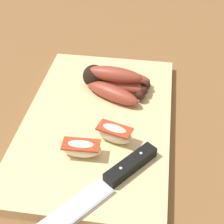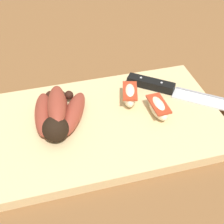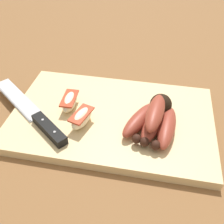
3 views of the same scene
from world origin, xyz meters
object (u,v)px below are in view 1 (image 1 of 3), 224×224
banana_bunch (113,82)px  apple_wedge_near (114,133)px  apple_wedge_middle (81,148)px  chefs_knife (109,183)px

banana_bunch → apple_wedge_near: (-0.15, -0.02, -0.00)m
apple_wedge_middle → apple_wedge_near: bearing=-49.8°
chefs_knife → apple_wedge_middle: 0.08m
banana_bunch → apple_wedge_middle: 0.19m
chefs_knife → apple_wedge_middle: (0.05, 0.05, 0.01)m
banana_bunch → apple_wedge_middle: banana_bunch is taller
banana_bunch → apple_wedge_near: banana_bunch is taller
banana_bunch → chefs_knife: bearing=-173.4°
banana_bunch → chefs_knife: banana_bunch is taller
apple_wedge_near → apple_wedge_middle: size_ratio=1.02×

